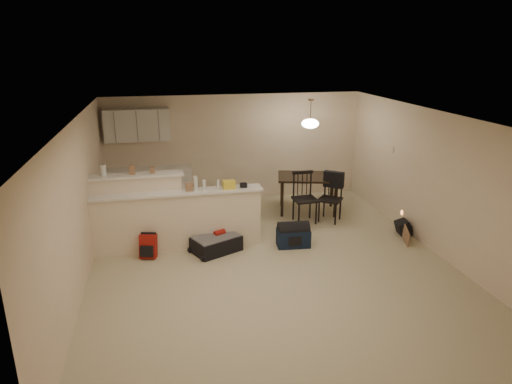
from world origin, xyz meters
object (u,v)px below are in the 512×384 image
object	(u,v)px
dining_table	(308,180)
red_backpack	(148,246)
dining_chair_far	(330,198)
black_daypack	(403,228)
suitcase	(216,244)
pendant_lamp	(310,123)
dining_chair_near	(305,198)
navy_duffel	(293,238)

from	to	relation	value
dining_table	red_backpack	bearing A→B (deg)	-140.10
dining_chair_far	black_daypack	distance (m)	1.57
suitcase	black_daypack	distance (m)	3.71
dining_table	pendant_lamp	bearing A→B (deg)	14.41
black_daypack	pendant_lamp	bearing A→B (deg)	48.65
dining_chair_far	dining_chair_near	bearing A→B (deg)	-146.62
pendant_lamp	navy_duffel	world-z (taller)	pendant_lamp
red_backpack	navy_duffel	xyz separation A→B (m)	(2.62, -0.08, -0.05)
pendant_lamp	black_daypack	distance (m)	2.87
dining_table	dining_chair_near	world-z (taller)	dining_chair_near
navy_duffel	dining_table	bearing A→B (deg)	69.08
red_backpack	black_daypack	distance (m)	4.90
black_daypack	dining_chair_near	bearing A→B (deg)	66.28
dining_chair_near	suitcase	distance (m)	2.29
suitcase	black_daypack	bearing A→B (deg)	-25.27
navy_duffel	pendant_lamp	bearing A→B (deg)	69.08
dining_chair_far	black_daypack	xyz separation A→B (m)	(1.16, -0.99, -0.37)
black_daypack	dining_table	bearing A→B (deg)	48.65
pendant_lamp	navy_duffel	xyz separation A→B (m)	(-0.84, -1.73, -1.83)
dining_chair_near	red_backpack	size ratio (longest dim) A/B	2.54
dining_chair_near	suitcase	world-z (taller)	dining_chair_near
dining_table	dining_chair_near	size ratio (longest dim) A/B	1.40
dining_table	navy_duffel	xyz separation A→B (m)	(-0.84, -1.73, -0.56)
navy_duffel	dining_chair_near	bearing A→B (deg)	67.66
suitcase	dining_chair_near	bearing A→B (deg)	2.08
dining_table	dining_chair_far	bearing A→B (deg)	-52.98
suitcase	navy_duffel	distance (m)	1.43
dining_table	red_backpack	distance (m)	3.87
pendant_lamp	dining_chair_near	xyz separation A→B (m)	(-0.26, -0.62, -1.45)
red_backpack	black_daypack	size ratio (longest dim) A/B	1.36
red_backpack	black_daypack	bearing A→B (deg)	14.76
dining_chair_near	black_daypack	size ratio (longest dim) A/B	3.46
dining_chair_near	navy_duffel	distance (m)	1.31
pendant_lamp	dining_chair_far	xyz separation A→B (m)	(0.28, -0.66, -1.48)
pendant_lamp	suitcase	size ratio (longest dim) A/B	0.75
dining_table	dining_chair_far	size ratio (longest dim) A/B	1.47
navy_duffel	black_daypack	distance (m)	2.28
dining_table	dining_chair_near	bearing A→B (deg)	-98.80
dining_table	suitcase	xyz separation A→B (m)	(-2.27, -1.65, -0.59)
dining_chair_far	navy_duffel	bearing A→B (deg)	-97.93
pendant_lamp	red_backpack	bearing A→B (deg)	-154.51
red_backpack	navy_duffel	world-z (taller)	red_backpack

